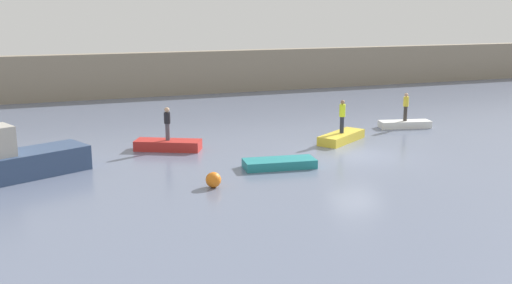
{
  "coord_description": "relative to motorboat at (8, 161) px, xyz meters",
  "views": [
    {
      "loc": [
        -14.45,
        -24.3,
        6.98
      ],
      "look_at": [
        -4.69,
        1.47,
        0.72
      ],
      "focal_mm": 41.33,
      "sensor_mm": 36.0,
      "label": 1
    }
  ],
  "objects": [
    {
      "name": "person_hiviz_shirt",
      "position": [
        16.46,
        1.42,
        0.68
      ],
      "size": [
        0.32,
        0.32,
        1.78
      ],
      "color": "#232838",
      "rests_on": "rowboat_yellow"
    },
    {
      "name": "embankment_wall",
      "position": [
        15.71,
        21.96,
        0.98
      ],
      "size": [
        80.0,
        1.2,
        3.52
      ],
      "primitive_type": "cube",
      "color": "gray",
      "rests_on": "ground_plane"
    },
    {
      "name": "motorboat",
      "position": [
        0.0,
        0.0,
        0.0
      ],
      "size": [
        6.42,
        4.18,
        2.33
      ],
      "color": "#33476B",
      "rests_on": "ground_plane"
    },
    {
      "name": "person_yellow_shirt",
      "position": [
        21.85,
        3.42,
        0.57
      ],
      "size": [
        0.32,
        0.32,
        1.67
      ],
      "color": "#38332D",
      "rests_on": "rowboat_white"
    },
    {
      "name": "person_dark_shirt",
      "position": [
        7.35,
        2.83,
        0.67
      ],
      "size": [
        0.32,
        0.32,
        1.68
      ],
      "color": "#4C4C56",
      "rests_on": "rowboat_red"
    },
    {
      "name": "ground_plane",
      "position": [
        15.71,
        -1.47,
        -0.78
      ],
      "size": [
        120.0,
        120.0,
        0.0
      ],
      "primitive_type": "plane",
      "color": "slate"
    },
    {
      "name": "mooring_buoy",
      "position": [
        7.66,
        -4.09,
        -0.47
      ],
      "size": [
        0.62,
        0.62,
        0.62
      ],
      "primitive_type": "sphere",
      "color": "orange",
      "rests_on": "ground_plane"
    },
    {
      "name": "rowboat_teal",
      "position": [
        11.29,
        -2.27,
        -0.59
      ],
      "size": [
        3.35,
        1.66,
        0.39
      ],
      "primitive_type": "cube",
      "rotation": [
        0.0,
        0.0,
        -0.13
      ],
      "color": "teal",
      "rests_on": "ground_plane"
    },
    {
      "name": "rowboat_red",
      "position": [
        7.35,
        2.83,
        -0.53
      ],
      "size": [
        3.44,
        2.49,
        0.51
      ],
      "primitive_type": "cube",
      "rotation": [
        0.0,
        0.0,
        -0.47
      ],
      "color": "red",
      "rests_on": "ground_plane"
    },
    {
      "name": "rowboat_yellow",
      "position": [
        16.46,
        1.42,
        -0.55
      ],
      "size": [
        3.41,
        2.79,
        0.48
      ],
      "primitive_type": "cube",
      "rotation": [
        0.0,
        0.0,
        0.59
      ],
      "color": "gold",
      "rests_on": "ground_plane"
    },
    {
      "name": "rowboat_white",
      "position": [
        21.85,
        3.42,
        -0.57
      ],
      "size": [
        3.19,
        1.58,
        0.42
      ],
      "primitive_type": "cube",
      "rotation": [
        0.0,
        0.0,
        -0.22
      ],
      "color": "white",
      "rests_on": "ground_plane"
    }
  ]
}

